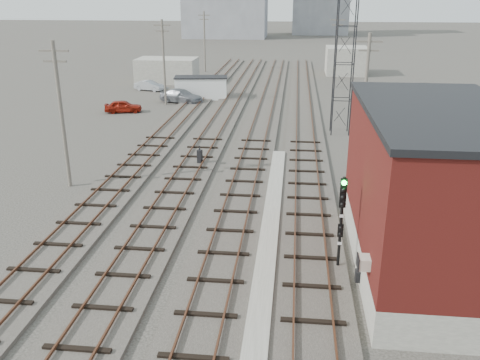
# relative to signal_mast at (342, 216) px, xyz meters

# --- Properties ---
(ground) EXTENTS (320.00, 320.00, 0.00)m
(ground) POSITION_rel_signal_mast_xyz_m (-3.70, 48.68, -2.60)
(ground) COLOR #282621
(ground) RESTS_ON ground
(track_right) EXTENTS (3.20, 90.00, 0.39)m
(track_right) POSITION_rel_signal_mast_xyz_m (-1.20, 27.68, -2.50)
(track_right) COLOR #332D28
(track_right) RESTS_ON ground
(track_mid_right) EXTENTS (3.20, 90.00, 0.39)m
(track_mid_right) POSITION_rel_signal_mast_xyz_m (-5.20, 27.68, -2.50)
(track_mid_right) COLOR #332D28
(track_mid_right) RESTS_ON ground
(track_mid_left) EXTENTS (3.20, 90.00, 0.39)m
(track_mid_left) POSITION_rel_signal_mast_xyz_m (-9.20, 27.68, -2.50)
(track_mid_left) COLOR #332D28
(track_mid_left) RESTS_ON ground
(track_left) EXTENTS (3.20, 90.00, 0.39)m
(track_left) POSITION_rel_signal_mast_xyz_m (-13.20, 27.68, -2.50)
(track_left) COLOR #332D28
(track_left) RESTS_ON ground
(platform_curb) EXTENTS (0.90, 28.00, 0.26)m
(platform_curb) POSITION_rel_signal_mast_xyz_m (-3.20, 2.68, -2.47)
(platform_curb) COLOR gray
(platform_curb) RESTS_ON ground
(brick_building) EXTENTS (6.54, 12.20, 7.22)m
(brick_building) POSITION_rel_signal_mast_xyz_m (3.80, 0.68, 1.03)
(brick_building) COLOR gray
(brick_building) RESTS_ON ground
(lattice_tower) EXTENTS (1.60, 1.60, 15.00)m
(lattice_tower) POSITION_rel_signal_mast_xyz_m (1.80, 23.68, 4.90)
(lattice_tower) COLOR black
(lattice_tower) RESTS_ON ground
(utility_pole_left_a) EXTENTS (1.80, 0.24, 9.00)m
(utility_pole_left_a) POSITION_rel_signal_mast_xyz_m (-16.20, 8.68, 2.19)
(utility_pole_left_a) COLOR #595147
(utility_pole_left_a) RESTS_ON ground
(utility_pole_left_b) EXTENTS (1.80, 0.24, 9.00)m
(utility_pole_left_b) POSITION_rel_signal_mast_xyz_m (-16.20, 33.68, 2.19)
(utility_pole_left_b) COLOR #595147
(utility_pole_left_b) RESTS_ON ground
(utility_pole_left_c) EXTENTS (1.80, 0.24, 9.00)m
(utility_pole_left_c) POSITION_rel_signal_mast_xyz_m (-16.20, 58.68, 2.19)
(utility_pole_left_c) COLOR #595147
(utility_pole_left_c) RESTS_ON ground
(utility_pole_right_a) EXTENTS (1.80, 0.24, 9.00)m
(utility_pole_right_a) POSITION_rel_signal_mast_xyz_m (2.80, 16.68, 2.19)
(utility_pole_right_a) COLOR #595147
(utility_pole_right_a) RESTS_ON ground
(utility_pole_right_b) EXTENTS (1.80, 0.24, 9.00)m
(utility_pole_right_b) POSITION_rel_signal_mast_xyz_m (2.80, 46.68, 2.19)
(utility_pole_right_b) COLOR #595147
(utility_pole_right_b) RESTS_ON ground
(shed_left) EXTENTS (8.00, 5.00, 3.20)m
(shed_left) POSITION_rel_signal_mast_xyz_m (-19.70, 48.68, -1.00)
(shed_left) COLOR gray
(shed_left) RESTS_ON ground
(shed_right) EXTENTS (6.00, 6.00, 4.00)m
(shed_right) POSITION_rel_signal_mast_xyz_m (5.30, 58.68, -0.60)
(shed_right) COLOR gray
(shed_right) RESTS_ON ground
(signal_mast) EXTENTS (0.40, 0.42, 4.36)m
(signal_mast) POSITION_rel_signal_mast_xyz_m (0.00, 0.00, 0.00)
(signal_mast) COLOR gray
(signal_mast) RESTS_ON ground
(switch_stand) EXTENTS (0.38, 0.38, 1.35)m
(switch_stand) POSITION_rel_signal_mast_xyz_m (-8.73, 13.64, -1.97)
(switch_stand) COLOR black
(switch_stand) RESTS_ON ground
(site_trailer) EXTENTS (6.35, 3.45, 2.54)m
(site_trailer) POSITION_rel_signal_mast_xyz_m (-13.00, 37.64, -1.32)
(site_trailer) COLOR white
(site_trailer) RESTS_ON ground
(car_red) EXTENTS (3.99, 2.34, 1.27)m
(car_red) POSITION_rel_signal_mast_xyz_m (-19.65, 29.61, -1.96)
(car_red) COLOR maroon
(car_red) RESTS_ON ground
(car_silver) EXTENTS (4.02, 2.33, 1.25)m
(car_silver) POSITION_rel_signal_mast_xyz_m (-20.39, 42.01, -1.98)
(car_silver) COLOR #A2A5AA
(car_silver) RESTS_ON ground
(car_grey) EXTENTS (5.51, 3.71, 1.48)m
(car_grey) POSITION_rel_signal_mast_xyz_m (-14.77, 35.09, -1.86)
(car_grey) COLOR slate
(car_grey) RESTS_ON ground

